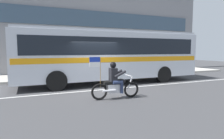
% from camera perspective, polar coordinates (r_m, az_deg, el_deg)
% --- Properties ---
extents(ground_plane, '(60.00, 60.00, 0.00)m').
position_cam_1_polar(ground_plane, '(10.76, -4.83, -5.37)').
color(ground_plane, '#3D3D3F').
extents(sidewalk_curb, '(28.00, 3.80, 0.15)m').
position_cam_1_polar(sidewalk_curb, '(15.61, -10.89, -1.76)').
color(sidewalk_curb, '#B7B2A8').
rests_on(sidewalk_curb, ground_plane).
extents(lane_center_stripe, '(26.60, 0.14, 0.01)m').
position_cam_1_polar(lane_center_stripe, '(10.20, -3.73, -5.94)').
color(lane_center_stripe, silver).
rests_on(lane_center_stripe, ground_plane).
extents(transit_bus, '(11.31, 2.68, 3.22)m').
position_cam_1_polar(transit_bus, '(12.20, -0.23, 4.84)').
color(transit_bus, silver).
rests_on(transit_bus, ground_plane).
extents(motorcycle_with_rider, '(2.19, 0.64, 1.78)m').
position_cam_1_polar(motorcycle_with_rider, '(8.27, 0.95, -3.99)').
color(motorcycle_with_rider, black).
rests_on(motorcycle_with_rider, ground_plane).
extents(fire_hydrant, '(0.22, 0.30, 0.75)m').
position_cam_1_polar(fire_hydrant, '(16.62, 9.23, 0.25)').
color(fire_hydrant, gold).
rests_on(fire_hydrant, sidewalk_curb).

